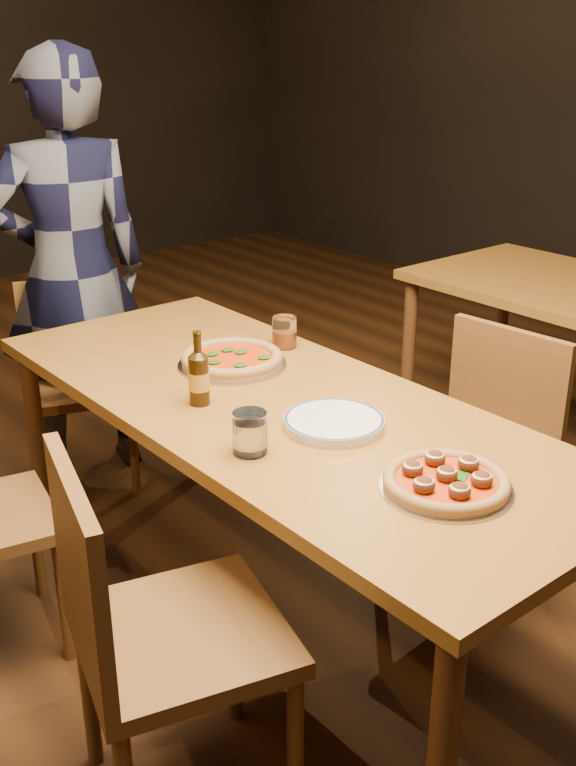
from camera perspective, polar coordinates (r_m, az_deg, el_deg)
ground at (r=2.79m, az=-0.68°, el=-15.44°), size 9.00×9.00×0.00m
table_main at (r=2.44m, az=-0.75°, el=-2.73°), size 0.80×2.00×0.75m
chair_main_nw at (r=1.99m, az=-7.08°, el=-16.19°), size 0.55×0.55×0.95m
chair_main_e at (r=2.74m, az=11.82°, el=-5.53°), size 0.45×0.45×0.90m
chair_end at (r=3.46m, az=-13.79°, el=-0.15°), size 0.51×0.51×0.85m
pizza_meatball at (r=1.98m, az=10.53°, el=-6.45°), size 0.31×0.31×0.06m
pizza_margherita at (r=2.66m, az=-3.76°, el=1.60°), size 0.34×0.34×0.04m
plate_stack at (r=2.25m, az=3.10°, el=-2.66°), size 0.27×0.27×0.03m
beer_bottle at (r=2.37m, az=-5.98°, el=0.28°), size 0.06×0.06×0.21m
water_glass at (r=2.10m, az=-2.56°, el=-3.34°), size 0.09×0.09×0.11m
amber_glass at (r=2.81m, az=-0.24°, el=3.42°), size 0.08×0.08×0.10m
diner at (r=3.47m, az=-14.28°, el=7.19°), size 0.70×0.55×1.69m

